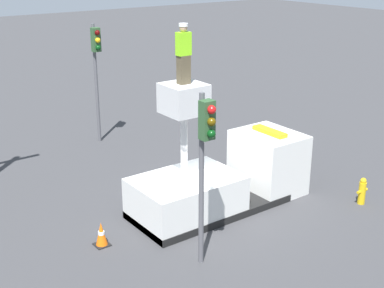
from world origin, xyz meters
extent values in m
plane|color=#38383A|center=(0.00, 0.00, 0.00)|extent=(120.00, 120.00, 0.00)
cube|color=black|center=(0.00, 0.00, 0.12)|extent=(5.21, 2.35, 0.24)
cube|color=silver|center=(-0.94, 0.00, 0.69)|extent=(3.34, 2.29, 1.37)
cube|color=silver|center=(2.61, 0.00, 1.07)|extent=(1.88, 2.29, 2.13)
cube|color=black|center=(3.56, 0.00, 1.49)|extent=(0.03, 1.95, 0.85)
cube|color=orange|center=(2.61, 0.00, 2.20)|extent=(0.36, 1.38, 0.14)
cylinder|color=silver|center=(-1.02, 0.00, 2.48)|extent=(0.22, 0.22, 2.22)
cube|color=silver|center=(-1.02, 0.00, 3.94)|extent=(1.17, 1.17, 0.90)
cube|color=brown|center=(-1.02, 0.00, 4.81)|extent=(0.34, 0.26, 0.84)
cube|color=#8CEA1E|center=(-1.02, 0.00, 5.56)|extent=(0.40, 0.26, 0.66)
sphere|color=tan|center=(-1.02, 0.00, 6.01)|extent=(0.23, 0.23, 0.23)
cylinder|color=white|center=(-1.02, 0.00, 6.10)|extent=(0.26, 0.26, 0.09)
cylinder|color=#515156|center=(-2.14, -2.37, 2.39)|extent=(0.14, 0.14, 4.79)
cube|color=#2D512D|center=(-2.14, -2.58, 4.14)|extent=(0.34, 0.28, 1.00)
sphere|color=red|center=(-2.14, -2.76, 4.45)|extent=(0.22, 0.22, 0.22)
sphere|color=#503C07|center=(-2.14, -2.76, 4.14)|extent=(0.22, 0.22, 0.22)
sphere|color=#083710|center=(-2.14, -2.76, 3.83)|extent=(0.22, 0.22, 0.22)
cylinder|color=#515156|center=(0.19, 8.28, 2.61)|extent=(0.14, 0.14, 5.21)
cube|color=#2D512D|center=(0.19, 8.07, 4.56)|extent=(0.34, 0.28, 1.00)
sphere|color=#490707|center=(0.19, 7.88, 4.87)|extent=(0.22, 0.22, 0.22)
sphere|color=gold|center=(0.19, 7.88, 4.56)|extent=(0.22, 0.22, 0.22)
sphere|color=#083710|center=(0.19, 7.88, 4.25)|extent=(0.22, 0.22, 0.22)
cylinder|color=gold|center=(4.41, -2.70, 0.39)|extent=(0.24, 0.24, 0.78)
sphere|color=gold|center=(4.41, -2.70, 0.84)|extent=(0.21, 0.21, 0.21)
cylinder|color=gold|center=(4.23, -2.70, 0.47)|extent=(0.12, 0.10, 0.10)
cylinder|color=gold|center=(4.59, -2.70, 0.47)|extent=(0.12, 0.10, 0.10)
cube|color=black|center=(-3.94, 0.03, 0.01)|extent=(0.43, 0.43, 0.03)
cone|color=orange|center=(-3.94, 0.03, 0.36)|extent=(0.35, 0.35, 0.73)
cylinder|color=white|center=(-3.94, 0.03, 0.40)|extent=(0.18, 0.18, 0.10)
camera|label=1|loc=(-9.87, -12.50, 8.05)|focal=50.00mm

